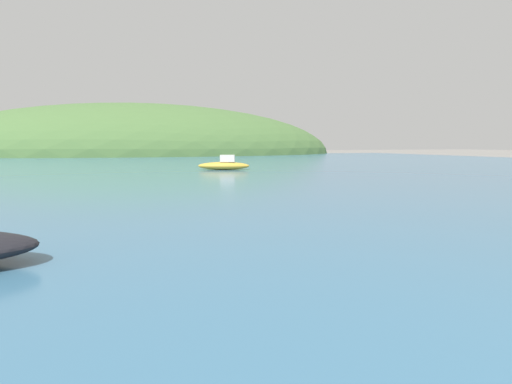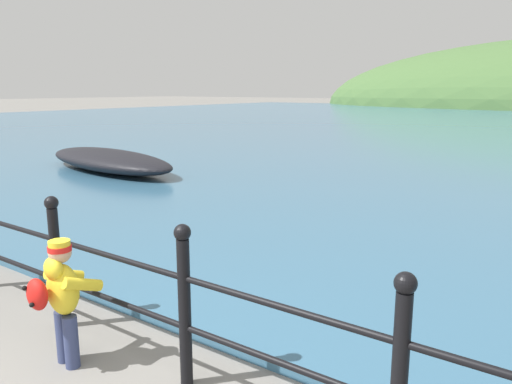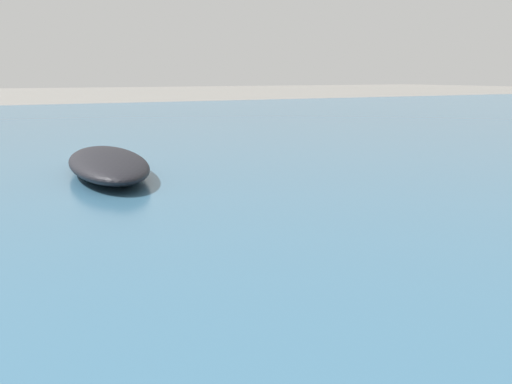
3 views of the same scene
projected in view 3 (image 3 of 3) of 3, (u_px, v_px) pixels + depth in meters
name	position (u px, v px, depth m)	size (l,w,h in m)	color
boat_red_dinghy	(108.00, 163.00, 12.69)	(5.08, 2.29, 0.51)	black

